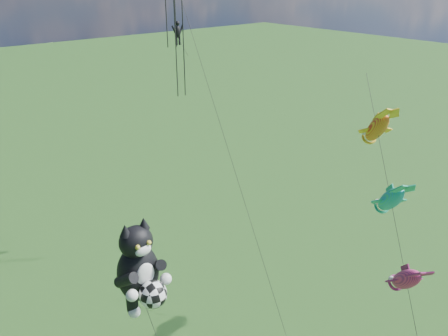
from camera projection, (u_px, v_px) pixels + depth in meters
cat_kite_rig at (140, 270)px, 22.75m from camera, size 2.63×4.22×11.21m
fish_windsock_rig at (398, 239)px, 23.32m from camera, size 9.19×13.19×16.89m
parafoil_rig at (179, 24)px, 31.68m from camera, size 3.70×17.38×25.44m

